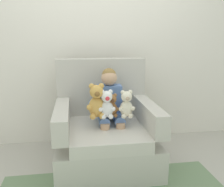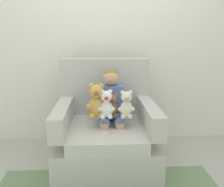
% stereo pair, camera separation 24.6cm
% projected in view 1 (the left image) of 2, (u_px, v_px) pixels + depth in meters
% --- Properties ---
extents(ground_plane, '(8.00, 8.00, 0.00)m').
position_uv_depth(ground_plane, '(106.00, 164.00, 2.68)').
color(ground_plane, '#ADA89E').
extents(back_wall, '(6.00, 0.10, 2.60)m').
position_uv_depth(back_wall, '(98.00, 41.00, 3.13)').
color(back_wall, silver).
rests_on(back_wall, ground).
extents(armchair, '(1.03, 0.99, 1.11)m').
position_uv_depth(armchair, '(105.00, 133.00, 2.66)').
color(armchair, '#BCB7AD').
rests_on(armchair, ground).
extents(seated_child, '(0.45, 0.39, 0.82)m').
position_uv_depth(seated_child, '(110.00, 103.00, 2.63)').
color(seated_child, '#597AB7').
rests_on(seated_child, armchair).
extents(plush_cream, '(0.17, 0.14, 0.28)m').
position_uv_depth(plush_cream, '(126.00, 105.00, 2.47)').
color(plush_cream, silver).
rests_on(plush_cream, armchair).
extents(plush_white, '(0.17, 0.14, 0.29)m').
position_uv_depth(plush_white, '(107.00, 105.00, 2.45)').
color(plush_white, white).
rests_on(plush_white, armchair).
extents(plush_honey, '(0.21, 0.17, 0.35)m').
position_uv_depth(plush_honey, '(97.00, 102.00, 2.45)').
color(plush_honey, gold).
rests_on(plush_honey, armchair).
extents(plush_brown, '(0.14, 0.12, 0.24)m').
position_uv_depth(plush_brown, '(112.00, 106.00, 2.49)').
color(plush_brown, brown).
rests_on(plush_brown, armchair).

